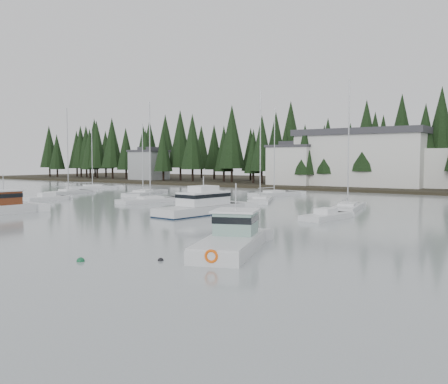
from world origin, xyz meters
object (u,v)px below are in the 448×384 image
(sailboat_5, at_px, (150,202))
(runabout_0, at_px, (46,199))
(house_far_west, at_px, (149,164))
(sailboat_6, at_px, (260,201))
(cabin_cruiser_center, at_px, (201,208))
(harbor_inn, at_px, (373,158))
(house_west, at_px, (294,164))
(sailboat_0, at_px, (274,195))
(sailboat_11, at_px, (68,193))
(sailboat_1, at_px, (348,209))
(runabout_1, at_px, (326,218))
(lobster_boat_teal, at_px, (231,242))
(sailboat_2, at_px, (143,194))
(sailboat_7, at_px, (93,188))

(sailboat_5, xyz_separation_m, runabout_0, (-13.75, -5.96, 0.06))
(house_far_west, distance_m, sailboat_6, 66.31)
(cabin_cruiser_center, bearing_deg, harbor_inn, 6.38)
(house_west, height_order, harbor_inn, harbor_inn)
(house_west, height_order, sailboat_0, sailboat_0)
(harbor_inn, bearing_deg, sailboat_11, -130.12)
(sailboat_1, bearing_deg, runabout_1, 177.59)
(sailboat_0, bearing_deg, sailboat_6, -144.88)
(house_west, height_order, sailboat_6, sailboat_6)
(house_west, relative_size, sailboat_5, 0.71)
(house_far_west, relative_size, runabout_1, 1.38)
(harbor_inn, height_order, runabout_1, harbor_inn)
(house_far_west, relative_size, harbor_inn, 0.29)
(runabout_0, bearing_deg, runabout_1, -79.15)
(house_west, height_order, sailboat_5, sailboat_5)
(lobster_boat_teal, bearing_deg, sailboat_2, 29.00)
(sailboat_11, bearing_deg, sailboat_5, -110.16)
(sailboat_11, height_order, runabout_0, sailboat_11)
(house_far_west, xyz_separation_m, sailboat_7, (13.26, -29.41, -4.34))
(sailboat_0, bearing_deg, lobster_boat_teal, -139.35)
(harbor_inn, distance_m, sailboat_5, 48.98)
(lobster_boat_teal, distance_m, sailboat_0, 47.84)
(house_west, xyz_separation_m, sailboat_11, (-20.75, -39.12, -4.56))
(sailboat_2, distance_m, runabout_1, 39.42)
(sailboat_7, distance_m, sailboat_11, 14.18)
(house_far_west, xyz_separation_m, sailboat_5, (43.50, -45.38, -4.33))
(sailboat_0, height_order, sailboat_1, sailboat_1)
(sailboat_5, xyz_separation_m, sailboat_7, (-30.23, 15.97, -0.01))
(harbor_inn, distance_m, sailboat_7, 53.81)
(lobster_boat_teal, distance_m, sailboat_11, 57.40)
(harbor_inn, bearing_deg, house_far_west, -178.65)
(harbor_inn, distance_m, runabout_0, 59.61)
(sailboat_5, height_order, sailboat_7, sailboat_5)
(sailboat_2, distance_m, sailboat_11, 12.77)
(harbor_inn, height_order, sailboat_11, sailboat_11)
(house_far_west, relative_size, runabout_0, 1.44)
(sailboat_6, bearing_deg, sailboat_5, 100.66)
(cabin_cruiser_center, height_order, sailboat_5, sailboat_5)
(house_west, relative_size, sailboat_0, 0.67)
(lobster_boat_teal, height_order, sailboat_5, sailboat_5)
(sailboat_11, bearing_deg, runabout_1, -109.28)
(sailboat_5, bearing_deg, runabout_0, 126.80)
(sailboat_1, height_order, sailboat_6, sailboat_6)
(lobster_boat_teal, bearing_deg, harbor_inn, -9.27)
(sailboat_0, height_order, sailboat_11, sailboat_11)
(house_far_west, height_order, runabout_1, house_far_west)
(sailboat_11, bearing_deg, sailboat_2, -75.02)
(house_far_west, height_order, cabin_cruiser_center, house_far_west)
(cabin_cruiser_center, bearing_deg, sailboat_0, 20.05)
(harbor_inn, height_order, lobster_boat_teal, harbor_inn)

